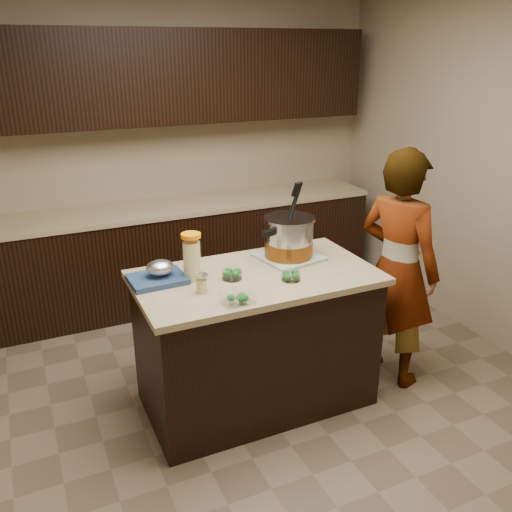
{
  "coord_description": "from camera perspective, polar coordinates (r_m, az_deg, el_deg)",
  "views": [
    {
      "loc": [
        -1.25,
        -2.73,
        2.19
      ],
      "look_at": [
        0.0,
        0.0,
        1.02
      ],
      "focal_mm": 38.0,
      "sensor_mm": 36.0,
      "label": 1
    }
  ],
  "objects": [
    {
      "name": "broccoli_tub_rect",
      "position": [
        2.92,
        -1.95,
        -4.42
      ],
      "size": [
        0.18,
        0.14,
        0.06
      ],
      "rotation": [
        0.0,
        0.0,
        0.08
      ],
      "color": "silver",
      "rests_on": "island"
    },
    {
      "name": "broccoli_tub_left",
      "position": [
        3.21,
        -2.54,
        -1.98
      ],
      "size": [
        0.13,
        0.13,
        0.06
      ],
      "rotation": [
        0.0,
        0.0,
        -0.12
      ],
      "color": "silver",
      "rests_on": "island"
    },
    {
      "name": "person",
      "position": [
        3.71,
        14.68,
        -1.33
      ],
      "size": [
        0.55,
        0.68,
        1.62
      ],
      "primitive_type": "imported",
      "rotation": [
        0.0,
        0.0,
        1.89
      ],
      "color": "gray",
      "rests_on": "ground"
    },
    {
      "name": "room_shell",
      "position": [
        3.04,
        0.0,
        12.28
      ],
      "size": [
        4.04,
        4.04,
        2.72
      ],
      "color": "tan",
      "rests_on": "ground"
    },
    {
      "name": "back_cabinets",
      "position": [
        4.81,
        -8.67,
        5.99
      ],
      "size": [
        3.6,
        0.63,
        2.33
      ],
      "color": "black",
      "rests_on": "ground"
    },
    {
      "name": "dish_towel",
      "position": [
        3.52,
        3.44,
        -0.1
      ],
      "size": [
        0.42,
        0.42,
        0.02
      ],
      "primitive_type": "cube",
      "rotation": [
        0.0,
        0.0,
        0.18
      ],
      "color": "#619063",
      "rests_on": "island"
    },
    {
      "name": "lemonade_pitcher",
      "position": [
        3.19,
        -6.76,
        -0.24
      ],
      "size": [
        0.12,
        0.12,
        0.28
      ],
      "rotation": [
        0.0,
        0.0,
        0.06
      ],
      "color": "beige",
      "rests_on": "island"
    },
    {
      "name": "island",
      "position": [
        3.47,
        0.0,
        -8.75
      ],
      "size": [
        1.46,
        0.81,
        0.9
      ],
      "color": "black",
      "rests_on": "ground"
    },
    {
      "name": "ground_plane",
      "position": [
        3.72,
        0.0,
        -14.79
      ],
      "size": [
        4.0,
        4.0,
        0.0
      ],
      "primitive_type": "plane",
      "color": "brown",
      "rests_on": "ground"
    },
    {
      "name": "stock_pot",
      "position": [
        3.48,
        3.48,
        1.73
      ],
      "size": [
        0.45,
        0.42,
        0.47
      ],
      "rotation": [
        0.0,
        0.0,
        0.35
      ],
      "color": "#B7B7BC",
      "rests_on": "dish_towel"
    },
    {
      "name": "broccoli_tub_right",
      "position": [
        3.2,
        3.71,
        -2.12
      ],
      "size": [
        0.13,
        0.13,
        0.05
      ],
      "rotation": [
        0.0,
        0.0,
        0.15
      ],
      "color": "silver",
      "rests_on": "island"
    },
    {
      "name": "mason_jar",
      "position": [
        3.04,
        -5.72,
        -2.92
      ],
      "size": [
        0.09,
        0.09,
        0.12
      ],
      "rotation": [
        0.0,
        0.0,
        -0.4
      ],
      "color": "beige",
      "rests_on": "island"
    },
    {
      "name": "blue_tray",
      "position": [
        3.21,
        -10.22,
        -1.95
      ],
      "size": [
        0.33,
        0.27,
        0.12
      ],
      "rotation": [
        0.0,
        0.0,
        0.04
      ],
      "color": "navy",
      "rests_on": "island"
    }
  ]
}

